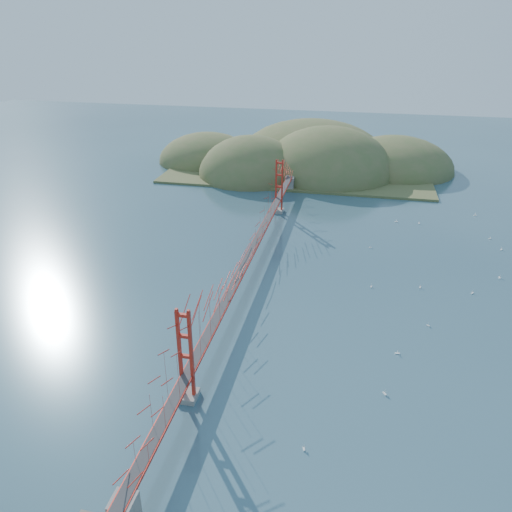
% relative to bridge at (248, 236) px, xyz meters
% --- Properties ---
extents(ground, '(320.00, 320.00, 0.00)m').
position_rel_bridge_xyz_m(ground, '(0.00, -0.18, -7.01)').
color(ground, '#2F4F5E').
rests_on(ground, ground).
extents(bridge, '(2.20, 94.40, 12.00)m').
position_rel_bridge_xyz_m(bridge, '(0.00, 0.00, 0.00)').
color(bridge, gray).
rests_on(bridge, ground).
extents(far_headlands, '(84.00, 58.00, 25.00)m').
position_rel_bridge_xyz_m(far_headlands, '(2.21, 68.33, -7.01)').
color(far_headlands, brown).
rests_on(far_headlands, ground).
extents(sailboat_15, '(0.48, 0.58, 0.67)m').
position_rel_bridge_xyz_m(sailboat_15, '(29.53, 29.36, -6.86)').
color(sailboat_15, white).
rests_on(sailboat_15, ground).
extents(sailboat_10, '(0.57, 0.60, 0.67)m').
position_rel_bridge_xyz_m(sailboat_10, '(13.59, -34.81, -6.86)').
color(sailboat_10, white).
rests_on(sailboat_10, ground).
extents(sailboat_12, '(0.62, 0.53, 0.72)m').
position_rel_bridge_xyz_m(sailboat_12, '(24.94, 29.23, -6.85)').
color(sailboat_12, white).
rests_on(sailboat_12, ground).
extents(sailboat_2, '(0.62, 0.52, 0.72)m').
position_rel_bridge_xyz_m(sailboat_2, '(23.32, -16.91, -6.85)').
color(sailboat_2, white).
rests_on(sailboat_2, ground).
extents(sailboat_5, '(0.54, 0.61, 0.69)m').
position_rel_bridge_xyz_m(sailboat_5, '(40.58, 7.54, -6.86)').
color(sailboat_5, white).
rests_on(sailboat_5, ground).
extents(sailboat_9, '(0.66, 0.66, 0.72)m').
position_rel_bridge_xyz_m(sailboat_9, '(43.27, 19.19, -6.85)').
color(sailboat_9, white).
rests_on(sailboat_9, ground).
extents(sailboat_14, '(0.39, 0.48, 0.56)m').
position_rel_bridge_xyz_m(sailboat_14, '(19.98, 0.04, -6.87)').
color(sailboat_14, white).
rests_on(sailboat_14, ground).
extents(sailboat_8, '(0.54, 0.54, 0.61)m').
position_rel_bridge_xyz_m(sailboat_8, '(42.26, 24.02, -6.87)').
color(sailboat_8, white).
rests_on(sailboat_8, ground).
extents(sailboat_0, '(0.53, 0.58, 0.65)m').
position_rel_bridge_xyz_m(sailboat_0, '(27.55, 1.42, -6.86)').
color(sailboat_0, white).
rests_on(sailboat_0, ground).
extents(sailboat_17, '(0.63, 0.61, 0.70)m').
position_rel_bridge_xyz_m(sailboat_17, '(41.67, 36.62, -6.85)').
color(sailboat_17, white).
rests_on(sailboat_17, ground).
extents(sailboat_7, '(0.52, 0.48, 0.59)m').
position_rel_bridge_xyz_m(sailboat_7, '(19.77, 15.18, -6.87)').
color(sailboat_7, white).
rests_on(sailboat_7, ground).
extents(sailboat_6, '(0.64, 0.64, 0.70)m').
position_rel_bridge_xyz_m(sailboat_6, '(21.58, -24.93, -6.86)').
color(sailboat_6, white).
rests_on(sailboat_6, ground).
extents(sailboat_4, '(0.65, 0.65, 0.69)m').
position_rel_bridge_xyz_m(sailboat_4, '(35.31, 1.22, -6.86)').
color(sailboat_4, white).
rests_on(sailboat_4, ground).
extents(sailboat_1, '(0.53, 0.53, 0.56)m').
position_rel_bridge_xyz_m(sailboat_1, '(27.76, -9.50, -6.87)').
color(sailboat_1, white).
rests_on(sailboat_1, ground).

